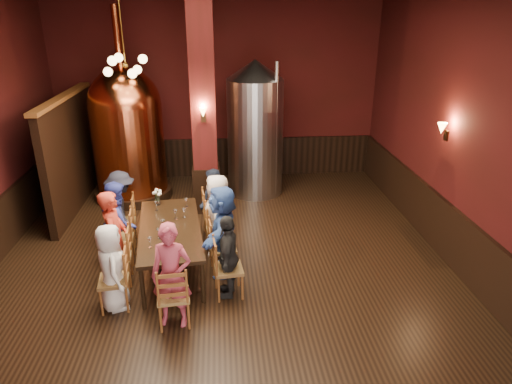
{
  "coord_description": "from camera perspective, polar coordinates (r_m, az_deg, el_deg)",
  "views": [
    {
      "loc": [
        0.02,
        -6.53,
        4.17
      ],
      "look_at": [
        0.57,
        0.2,
        1.42
      ],
      "focal_mm": 32.0,
      "sensor_mm": 36.0,
      "label": 1
    }
  ],
  "objects": [
    {
      "name": "person_7",
      "position": [
        8.75,
        -5.24,
        -1.48
      ],
      "size": [
        0.59,
        0.74,
        1.36
      ],
      "primitive_type": "imported",
      "rotation": [
        0.0,
        0.0,
        5.18
      ],
      "color": "#181F31",
      "rests_on": "ground"
    },
    {
      "name": "chair_6",
      "position": [
        8.24,
        -4.69,
        -4.71
      ],
      "size": [
        0.51,
        0.51,
        0.92
      ],
      "primitive_type": null,
      "rotation": [
        0.0,
        0.0,
        1.68
      ],
      "color": "brown",
      "rests_on": "ground"
    },
    {
      "name": "sconce_wall",
      "position": [
        8.52,
        22.76,
        7.05
      ],
      "size": [
        0.2,
        0.2,
        0.36
      ],
      "primitive_type": null,
      "rotation": [
        0.0,
        0.0,
        1.57
      ],
      "color": "black",
      "rests_on": "room"
    },
    {
      "name": "wine_glass_0",
      "position": [
        8.05,
        -8.98,
        -2.61
      ],
      "size": [
        0.07,
        0.07,
        0.17
      ],
      "primitive_type": null,
      "color": "white",
      "rests_on": "dining_table"
    },
    {
      "name": "wine_glass_5",
      "position": [
        7.7,
        -11.55,
        -4.0
      ],
      "size": [
        0.07,
        0.07,
        0.17
      ],
      "primitive_type": null,
      "color": "white",
      "rests_on": "dining_table"
    },
    {
      "name": "person_0",
      "position": [
        7.0,
        -17.58,
        -8.99
      ],
      "size": [
        0.61,
        0.76,
        1.34
      ],
      "primitive_type": "imported",
      "rotation": [
        0.0,
        0.0,
        1.89
      ],
      "color": "white",
      "rests_on": "ground"
    },
    {
      "name": "rose_vase",
      "position": [
        8.62,
        -12.26,
        -0.31
      ],
      "size": [
        0.18,
        0.18,
        0.31
      ],
      "color": "white",
      "rests_on": "dining_table"
    },
    {
      "name": "chair_0",
      "position": [
        7.11,
        -17.38,
        -10.46
      ],
      "size": [
        0.51,
        0.51,
        0.92
      ],
      "primitive_type": null,
      "rotation": [
        0.0,
        0.0,
        -1.46
      ],
      "color": "brown",
      "rests_on": "ground"
    },
    {
      "name": "wine_glass_6",
      "position": [
        7.05,
        -11.18,
        -6.58
      ],
      "size": [
        0.07,
        0.07,
        0.17
      ],
      "primitive_type": null,
      "color": "white",
      "rests_on": "dining_table"
    },
    {
      "name": "chair_4",
      "position": [
        7.08,
        -3.45,
        -9.5
      ],
      "size": [
        0.51,
        0.51,
        0.92
      ],
      "primitive_type": null,
      "rotation": [
        0.0,
        0.0,
        1.68
      ],
      "color": "brown",
      "rests_on": "ground"
    },
    {
      "name": "chair_1",
      "position": [
        7.68,
        -16.93,
        -7.8
      ],
      "size": [
        0.51,
        0.51,
        0.92
      ],
      "primitive_type": null,
      "rotation": [
        0.0,
        0.0,
        -1.46
      ],
      "color": "brown",
      "rests_on": "ground"
    },
    {
      "name": "person_4",
      "position": [
        6.97,
        -3.49,
        -8.01
      ],
      "size": [
        0.45,
        0.83,
        1.35
      ],
      "primitive_type": "imported",
      "rotation": [
        0.0,
        0.0,
        4.56
      ],
      "color": "black",
      "rests_on": "ground"
    },
    {
      "name": "wine_glass_4",
      "position": [
        8.47,
        -8.68,
        -1.32
      ],
      "size": [
        0.07,
        0.07,
        0.17
      ],
      "primitive_type": null,
      "color": "white",
      "rests_on": "dining_table"
    },
    {
      "name": "room",
      "position": [
        6.81,
        -4.66,
        5.68
      ],
      "size": [
        10.0,
        10.02,
        4.5
      ],
      "color": "black",
      "rests_on": "ground"
    },
    {
      "name": "column",
      "position": [
        9.53,
        -6.58,
        10.38
      ],
      "size": [
        0.58,
        0.58,
        4.5
      ],
      "primitive_type": "cube",
      "color": "#480F11",
      "rests_on": "ground"
    },
    {
      "name": "person_1",
      "position": [
        7.53,
        -17.21,
        -5.57
      ],
      "size": [
        0.4,
        0.59,
        1.59
      ],
      "primitive_type": "imported",
      "rotation": [
        0.0,
        0.0,
        1.61
      ],
      "color": "red",
      "rests_on": "ground"
    },
    {
      "name": "chair_5",
      "position": [
        7.66,
        -4.13,
        -6.91
      ],
      "size": [
        0.51,
        0.51,
        0.92
      ],
      "primitive_type": null,
      "rotation": [
        0.0,
        0.0,
        1.68
      ],
      "color": "brown",
      "rests_on": "ground"
    },
    {
      "name": "chair_2",
      "position": [
        8.26,
        -16.54,
        -5.54
      ],
      "size": [
        0.51,
        0.51,
        0.92
      ],
      "primitive_type": null,
      "rotation": [
        0.0,
        0.0,
        -1.46
      ],
      "color": "brown",
      "rests_on": "ground"
    },
    {
      "name": "chair_7",
      "position": [
        8.84,
        -5.19,
        -2.78
      ],
      "size": [
        0.51,
        0.51,
        0.92
      ],
      "primitive_type": null,
      "rotation": [
        0.0,
        0.0,
        1.68
      ],
      "color": "brown",
      "rests_on": "ground"
    },
    {
      "name": "wine_glass_3",
      "position": [
        8.43,
        -12.36,
        -1.71
      ],
      "size": [
        0.07,
        0.07,
        0.17
      ],
      "primitive_type": null,
      "color": "white",
      "rests_on": "dining_table"
    },
    {
      "name": "steel_vessel",
      "position": [
        10.63,
        -0.1,
        7.9
      ],
      "size": [
        1.37,
        1.37,
        3.11
      ],
      "rotation": [
        0.0,
        0.0,
        -0.06
      ],
      "color": "#B2B2B7",
      "rests_on": "ground"
    },
    {
      "name": "partition",
      "position": [
        10.67,
        -22.06,
        4.33
      ],
      "size": [
        0.22,
        3.5,
        2.4
      ],
      "primitive_type": "cube",
      "color": "black",
      "rests_on": "ground"
    },
    {
      "name": "person_8",
      "position": [
        6.41,
        -10.5,
        -10.28
      ],
      "size": [
        0.61,
        0.45,
        1.54
      ],
      "primitive_type": "imported",
      "rotation": [
        0.0,
        0.0,
        6.13
      ],
      "color": "#B13B50",
      "rests_on": "ground"
    },
    {
      "name": "wainscot_right",
      "position": [
        8.46,
        23.79,
        -5.6
      ],
      "size": [
        0.08,
        9.9,
        1.0
      ],
      "primitive_type": "cube",
      "color": "black",
      "rests_on": "ground"
    },
    {
      "name": "chair_8",
      "position": [
        6.58,
        -10.31,
        -12.57
      ],
      "size": [
        0.51,
        0.51,
        0.92
      ],
      "primitive_type": null,
      "rotation": [
        0.0,
        0.0,
        3.25
      ],
      "color": "brown",
      "rests_on": "ground"
    },
    {
      "name": "wainscot_back",
      "position": [
        12.06,
        -4.53,
        4.36
      ],
      "size": [
        7.9,
        0.08,
        1.0
      ],
      "primitive_type": "cube",
      "color": "black",
      "rests_on": "ground"
    },
    {
      "name": "sconce_column",
      "position": [
        9.25,
        -6.61,
        9.7
      ],
      "size": [
        0.2,
        0.2,
        0.36
      ],
      "primitive_type": null,
      "rotation": [
        0.0,
        0.0,
        3.14
      ],
      "color": "black",
      "rests_on": "column"
    },
    {
      "name": "pendant_cluster",
      "position": [
        9.67,
        -16.02,
        14.97
      ],
      "size": [
        0.9,
        0.9,
        1.7
      ],
      "primitive_type": null,
      "color": "#A57226",
      "rests_on": "room"
    },
    {
      "name": "wine_glass_2",
      "position": [
        6.88,
        -11.23,
        -7.34
      ],
      "size": [
        0.07,
        0.07,
        0.17
      ],
      "primitive_type": null,
      "color": "white",
      "rests_on": "dining_table"
    },
    {
      "name": "person_3",
      "position": [
        8.75,
        -16.39,
        -2.02
      ],
      "size": [
        0.82,
        1.06,
        1.44
      ],
      "primitive_type": "imported",
      "rotation": [
        0.0,
        0.0,
        1.92
      ],
      "color": "black",
      "rests_on": "ground"
    },
    {
      "name": "wine_glass_1",
      "position": [
        7.18,
        -13.12,
        -6.18
      ],
      "size": [
        0.07,
        0.07,
        0.17
      ],
      "primitive_type": null,
      "color": "white",
      "rests_on": "dining_table"
    },
    {
      "name": "wine_glass_7",
      "position": [
        8.03,
        -10.03,
        -2.77
      ],
      "size": [
        0.07,
        0.07,
        0.17
      ],
      "primitive_type": null,
      "color": "white",
      "rests_on": "dining_table"
    },
    {
      "name": "person_6",
      "position": [
        8.11,
        -4.76,
        -2.89
      ],
      "size": [
        0.54,
        0.77,
        1.5
      ],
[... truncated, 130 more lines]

